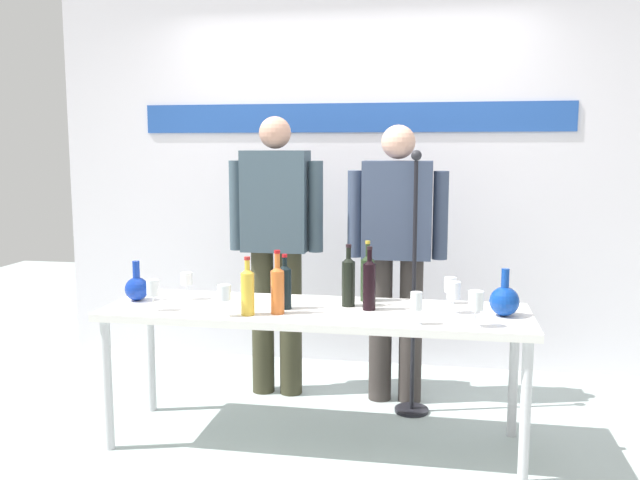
{
  "coord_description": "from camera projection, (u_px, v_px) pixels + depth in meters",
  "views": [
    {
      "loc": [
        0.62,
        -3.36,
        1.55
      ],
      "look_at": [
        0.0,
        0.15,
        1.06
      ],
      "focal_mm": 38.11,
      "sensor_mm": 36.0,
      "label": 1
    }
  ],
  "objects": [
    {
      "name": "wine_glass_right_2",
      "position": [
        454.0,
        291.0,
        3.39
      ],
      "size": [
        0.07,
        0.07,
        0.16
      ],
      "color": "white",
      "rests_on": "display_table"
    },
    {
      "name": "presenter_right",
      "position": [
        397.0,
        246.0,
        4.08
      ],
      "size": [
        0.6,
        0.22,
        1.68
      ],
      "color": "#37312E",
      "rests_on": "ground"
    },
    {
      "name": "wine_glass_left_0",
      "position": [
        187.0,
        280.0,
        3.7
      ],
      "size": [
        0.06,
        0.06,
        0.15
      ],
      "color": "white",
      "rests_on": "display_table"
    },
    {
      "name": "presenter_left",
      "position": [
        276.0,
        238.0,
        4.2
      ],
      "size": [
        0.59,
        0.22,
        1.74
      ],
      "color": "#363523",
      "rests_on": "ground"
    },
    {
      "name": "wine_bottle_2",
      "position": [
        369.0,
        283.0,
        3.46
      ],
      "size": [
        0.07,
        0.07,
        0.33
      ],
      "color": "black",
      "rests_on": "display_table"
    },
    {
      "name": "ground_plane",
      "position": [
        315.0,
        442.0,
        3.6
      ],
      "size": [
        10.0,
        10.0,
        0.0
      ],
      "primitive_type": "plane",
      "color": "#AABAB7"
    },
    {
      "name": "wine_glass_right_3",
      "position": [
        450.0,
        285.0,
        3.6
      ],
      "size": [
        0.07,
        0.07,
        0.14
      ],
      "color": "white",
      "rests_on": "display_table"
    },
    {
      "name": "wine_bottle_4",
      "position": [
        248.0,
        290.0,
        3.35
      ],
      "size": [
        0.07,
        0.07,
        0.29
      ],
      "color": "gold",
      "rests_on": "display_table"
    },
    {
      "name": "wine_bottle_3",
      "position": [
        367.0,
        276.0,
        3.66
      ],
      "size": [
        0.07,
        0.07,
        0.33
      ],
      "color": "#21331B",
      "rests_on": "display_table"
    },
    {
      "name": "microphone_stand",
      "position": [
        413.0,
        327.0,
        3.94
      ],
      "size": [
        0.2,
        0.2,
        1.54
      ],
      "color": "black",
      "rests_on": "ground"
    },
    {
      "name": "decanter_blue_right",
      "position": [
        504.0,
        300.0,
        3.34
      ],
      "size": [
        0.15,
        0.15,
        0.24
      ],
      "color": "#103B99",
      "rests_on": "display_table"
    },
    {
      "name": "wine_glass_right_0",
      "position": [
        416.0,
        302.0,
        3.18
      ],
      "size": [
        0.06,
        0.06,
        0.16
      ],
      "color": "white",
      "rests_on": "display_table"
    },
    {
      "name": "wine_glass_right_1",
      "position": [
        476.0,
        301.0,
        3.13
      ],
      "size": [
        0.07,
        0.07,
        0.17
      ],
      "color": "white",
      "rests_on": "display_table"
    },
    {
      "name": "wine_bottle_1",
      "position": [
        348.0,
        280.0,
        3.54
      ],
      "size": [
        0.07,
        0.07,
        0.33
      ],
      "color": "black",
      "rests_on": "display_table"
    },
    {
      "name": "wine_bottle_0",
      "position": [
        285.0,
        285.0,
        3.48
      ],
      "size": [
        0.07,
        0.07,
        0.29
      ],
      "color": "black",
      "rests_on": "display_table"
    },
    {
      "name": "back_wall",
      "position": [
        352.0,
        154.0,
        4.8
      ],
      "size": [
        4.29,
        0.11,
        3.0
      ],
      "color": "silver",
      "rests_on": "ground"
    },
    {
      "name": "wine_glass_left_2",
      "position": [
        153.0,
        289.0,
        3.44
      ],
      "size": [
        0.06,
        0.06,
        0.16
      ],
      "color": "white",
      "rests_on": "display_table"
    },
    {
      "name": "wine_bottle_5",
      "position": [
        277.0,
        288.0,
        3.38
      ],
      "size": [
        0.07,
        0.07,
        0.32
      ],
      "color": "orange",
      "rests_on": "display_table"
    },
    {
      "name": "display_table",
      "position": [
        315.0,
        320.0,
        3.51
      ],
      "size": [
        2.19,
        0.63,
        0.73
      ],
      "color": "white",
      "rests_on": "ground"
    },
    {
      "name": "decanter_blue_left",
      "position": [
        137.0,
        288.0,
        3.68
      ],
      "size": [
        0.13,
        0.13,
        0.22
      ],
      "color": "#1333A1",
      "rests_on": "display_table"
    },
    {
      "name": "wine_glass_left_1",
      "position": [
        224.0,
        293.0,
        3.33
      ],
      "size": [
        0.07,
        0.07,
        0.16
      ],
      "color": "white",
      "rests_on": "display_table"
    }
  ]
}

